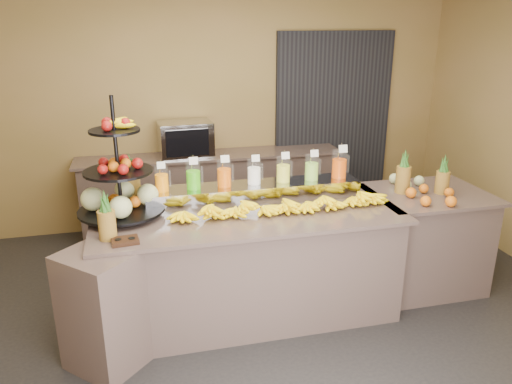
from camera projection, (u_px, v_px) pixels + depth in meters
name	position (u px, v px, depth m)	size (l,w,h in m)	color
ground	(258.00, 331.00, 4.08)	(6.00, 6.00, 0.00)	black
room_envelope	(257.00, 87.00, 4.24)	(6.04, 5.02, 2.82)	olive
buffet_counter	(237.00, 268.00, 4.14)	(2.75, 1.25, 0.93)	#856860
right_counter	(423.00, 239.00, 4.68)	(1.08, 0.88, 0.93)	#856860
back_ledge	(212.00, 191.00, 6.00)	(3.10, 0.55, 0.93)	#856860
pitcher_tray	(254.00, 192.00, 4.31)	(1.85, 0.30, 0.15)	gray
juice_pitcher_orange_a	(162.00, 180.00, 4.08)	(0.11, 0.12, 0.27)	silver
juice_pitcher_green	(193.00, 177.00, 4.14)	(0.12, 0.13, 0.30)	silver
juice_pitcher_orange_b	(224.00, 175.00, 4.20)	(0.12, 0.13, 0.30)	silver
juice_pitcher_milk	(254.00, 173.00, 4.26)	(0.12, 0.12, 0.28)	silver
juice_pitcher_lemon	(283.00, 171.00, 4.32)	(0.12, 0.12, 0.29)	silver
juice_pitcher_lime	(312.00, 169.00, 4.37)	(0.12, 0.13, 0.29)	silver
juice_pitcher_orange_c	(339.00, 166.00, 4.43)	(0.13, 0.14, 0.32)	silver
banana_heap	(284.00, 203.00, 4.08)	(1.83, 0.17, 0.15)	#FFEC0C
fruit_stand	(126.00, 187.00, 3.92)	(0.83, 0.83, 0.96)	black
condiment_caddy	(125.00, 241.00, 3.51)	(0.19, 0.14, 0.03)	#32190D
pineapple_left_a	(107.00, 221.00, 3.53)	(0.13, 0.13, 0.37)	brown
pineapple_left_b	(131.00, 185.00, 4.19)	(0.15, 0.15, 0.45)	brown
right_fruit_pile	(426.00, 188.00, 4.41)	(0.46, 0.44, 0.24)	brown
oven_warmer	(185.00, 139.00, 5.71)	(0.60, 0.42, 0.40)	gray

